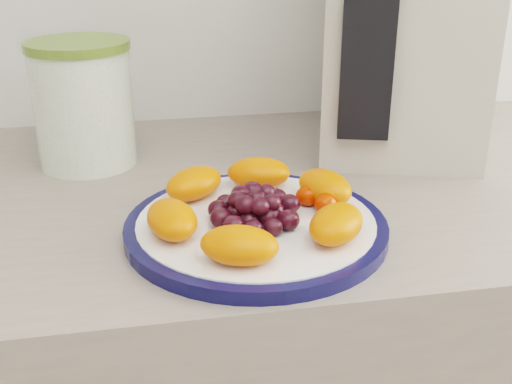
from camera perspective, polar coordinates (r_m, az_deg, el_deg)
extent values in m
cylinder|color=#0D0F3C|center=(0.70, 0.00, -3.19)|extent=(0.29, 0.29, 0.01)
cylinder|color=white|center=(0.70, 0.00, -3.12)|extent=(0.26, 0.26, 0.02)
cylinder|color=#3E6613|center=(0.91, -15.04, 7.20)|extent=(0.15, 0.15, 0.16)
cylinder|color=olive|center=(0.89, -15.62, 12.46)|extent=(0.16, 0.16, 0.01)
cube|color=#BEB7A4|center=(0.98, 12.78, 15.19)|extent=(0.30, 0.35, 0.38)
cube|color=black|center=(0.82, 10.06, 14.25)|extent=(0.07, 0.04, 0.28)
ellipsoid|color=#FF4F05|center=(0.74, 6.15, 0.48)|extent=(0.07, 0.09, 0.04)
ellipsoid|color=#FF4F05|center=(0.77, 0.25, 1.74)|extent=(0.08, 0.07, 0.04)
ellipsoid|color=#FF4F05|center=(0.75, -5.53, 0.78)|extent=(0.09, 0.09, 0.04)
ellipsoid|color=#FF4F05|center=(0.66, -7.48, -2.44)|extent=(0.06, 0.08, 0.04)
ellipsoid|color=#FF4F05|center=(0.61, -1.49, -4.76)|extent=(0.09, 0.07, 0.04)
ellipsoid|color=#FF4F05|center=(0.65, 7.15, -2.83)|extent=(0.09, 0.09, 0.04)
ellipsoid|color=black|center=(0.69, 0.00, -1.66)|extent=(0.02, 0.02, 0.02)
ellipsoid|color=black|center=(0.70, 1.71, -1.66)|extent=(0.02, 0.02, 0.02)
ellipsoid|color=black|center=(0.71, 0.56, -0.99)|extent=(0.02, 0.02, 0.02)
ellipsoid|color=black|center=(0.71, -1.12, -1.19)|extent=(0.02, 0.02, 0.02)
ellipsoid|color=black|center=(0.69, -1.73, -1.85)|extent=(0.02, 0.02, 0.02)
ellipsoid|color=black|center=(0.67, -0.59, -2.50)|extent=(0.02, 0.02, 0.02)
ellipsoid|color=black|center=(0.68, 1.17, -2.23)|extent=(0.02, 0.02, 0.02)
ellipsoid|color=black|center=(0.71, 3.00, -1.06)|extent=(0.02, 0.02, 0.02)
ellipsoid|color=black|center=(0.72, 1.84, -0.53)|extent=(0.02, 0.02, 0.02)
ellipsoid|color=black|center=(0.73, 0.24, -0.29)|extent=(0.02, 0.02, 0.02)
ellipsoid|color=black|center=(0.73, -1.41, -0.52)|extent=(0.02, 0.02, 0.02)
ellipsoid|color=black|center=(0.71, -2.73, -0.97)|extent=(0.02, 0.02, 0.02)
ellipsoid|color=black|center=(0.70, -3.38, -1.59)|extent=(0.02, 0.02, 0.02)
ellipsoid|color=black|center=(0.68, -3.15, -2.31)|extent=(0.02, 0.02, 0.02)
ellipsoid|color=black|center=(0.66, -2.01, -2.96)|extent=(0.02, 0.02, 0.02)
ellipsoid|color=black|center=(0.66, -0.27, -3.30)|extent=(0.02, 0.02, 0.02)
ellipsoid|color=black|center=(0.66, 1.55, -3.16)|extent=(0.02, 0.02, 0.02)
ellipsoid|color=black|center=(0.67, 2.91, -2.51)|extent=(0.02, 0.02, 0.02)
ellipsoid|color=black|center=(0.69, 0.00, -0.57)|extent=(0.02, 0.02, 0.02)
ellipsoid|color=black|center=(0.70, 0.92, -0.04)|extent=(0.02, 0.02, 0.02)
ellipsoid|color=black|center=(0.70, -0.30, 0.09)|extent=(0.02, 0.02, 0.02)
ellipsoid|color=black|center=(0.70, -1.36, -0.20)|extent=(0.02, 0.02, 0.02)
ellipsoid|color=black|center=(0.68, -1.65, -0.72)|extent=(0.02, 0.02, 0.02)
ellipsoid|color=black|center=(0.67, -0.96, -1.15)|extent=(0.02, 0.02, 0.02)
ellipsoid|color=black|center=(0.67, 0.32, -1.27)|extent=(0.02, 0.02, 0.02)
ellipsoid|color=black|center=(0.68, 1.40, -0.98)|extent=(0.02, 0.02, 0.02)
ellipsoid|color=red|center=(0.73, 4.71, -0.32)|extent=(0.03, 0.03, 0.02)
ellipsoid|color=red|center=(0.74, 6.71, 0.05)|extent=(0.04, 0.03, 0.02)
ellipsoid|color=red|center=(0.71, 6.24, -1.01)|extent=(0.04, 0.04, 0.02)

